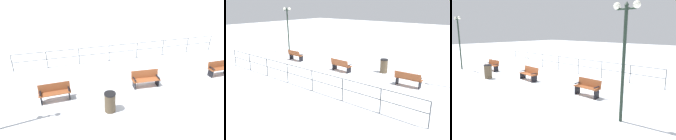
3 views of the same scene
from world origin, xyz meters
TOP-DOWN VIEW (x-y plane):
  - ground_plane at (0.00, 0.00)m, footprint 80.00×80.00m
  - bench_nearest at (-0.01, -4.84)m, footprint 0.55×1.55m
  - bench_second at (-0.08, 0.01)m, footprint 0.65×1.58m
  - bench_third at (-0.05, 4.83)m, footprint 0.50×1.40m
  - waterfront_railing at (-3.90, -0.00)m, footprint 0.05×14.65m
  - trash_bin at (1.54, -2.46)m, footprint 0.53×0.53m

SIDE VIEW (x-z plane):
  - ground_plane at x=0.00m, z-range 0.00..0.00m
  - bench_second at x=-0.08m, z-range 0.01..0.90m
  - bench_third at x=-0.05m, z-range 0.03..0.90m
  - bench_nearest at x=-0.01m, z-range 0.03..0.91m
  - trash_bin at x=1.54m, z-range 0.00..0.96m
  - waterfront_railing at x=-3.90m, z-range 0.20..1.36m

